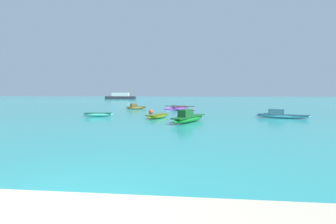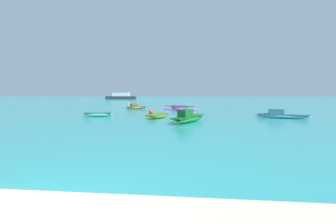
{
  "view_description": "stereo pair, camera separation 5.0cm",
  "coord_description": "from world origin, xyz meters",
  "px_view_note": "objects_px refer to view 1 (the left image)",
  "views": [
    {
      "loc": [
        2.47,
        -2.96,
        2.02
      ],
      "look_at": [
        0.54,
        17.42,
        0.25
      ],
      "focal_mm": 24.0,
      "sensor_mm": 36.0,
      "label": 1
    },
    {
      "loc": [
        2.52,
        -2.96,
        2.02
      ],
      "look_at": [
        0.54,
        17.42,
        0.25
      ],
      "focal_mm": 24.0,
      "sensor_mm": 36.0,
      "label": 2
    }
  ],
  "objects_px": {
    "moored_boat_3": "(158,116)",
    "mooring_buoy_0": "(151,112)",
    "moored_boat_5": "(282,115)",
    "moored_boat_0": "(188,118)",
    "moored_boat_2": "(136,107)",
    "moored_boat_4": "(179,108)",
    "moored_boat_1": "(98,114)",
    "distant_ferry": "(121,97)"
  },
  "relations": [
    {
      "from": "moored_boat_5",
      "to": "distant_ferry",
      "type": "distance_m",
      "value": 55.83
    },
    {
      "from": "moored_boat_1",
      "to": "moored_boat_2",
      "type": "height_order",
      "value": "moored_boat_2"
    },
    {
      "from": "moored_boat_1",
      "to": "moored_boat_4",
      "type": "height_order",
      "value": "moored_boat_4"
    },
    {
      "from": "moored_boat_2",
      "to": "moored_boat_1",
      "type": "bearing_deg",
      "value": -131.1
    },
    {
      "from": "moored_boat_2",
      "to": "distant_ferry",
      "type": "distance_m",
      "value": 42.25
    },
    {
      "from": "moored_boat_3",
      "to": "mooring_buoy_0",
      "type": "xyz_separation_m",
      "value": [
        -1.1,
        3.19,
        0.05
      ]
    },
    {
      "from": "moored_boat_4",
      "to": "moored_boat_2",
      "type": "bearing_deg",
      "value": 115.21
    },
    {
      "from": "moored_boat_5",
      "to": "distant_ferry",
      "type": "xyz_separation_m",
      "value": [
        -28.18,
        48.2,
        0.56
      ]
    },
    {
      "from": "moored_boat_1",
      "to": "moored_boat_4",
      "type": "distance_m",
      "value": 10.14
    },
    {
      "from": "mooring_buoy_0",
      "to": "distant_ferry",
      "type": "xyz_separation_m",
      "value": [
        -17.25,
        45.94,
        0.6
      ]
    },
    {
      "from": "moored_boat_4",
      "to": "distant_ferry",
      "type": "bearing_deg",
      "value": 62.69
    },
    {
      "from": "moored_boat_4",
      "to": "moored_boat_0",
      "type": "bearing_deg",
      "value": -137.21
    },
    {
      "from": "moored_boat_4",
      "to": "moored_boat_1",
      "type": "bearing_deg",
      "value": 177.54
    },
    {
      "from": "moored_boat_0",
      "to": "moored_boat_1",
      "type": "relative_size",
      "value": 1.54
    },
    {
      "from": "moored_boat_0",
      "to": "distant_ferry",
      "type": "height_order",
      "value": "distant_ferry"
    },
    {
      "from": "moored_boat_1",
      "to": "moored_boat_2",
      "type": "relative_size",
      "value": 1.01
    },
    {
      "from": "moored_boat_3",
      "to": "distant_ferry",
      "type": "bearing_deg",
      "value": 45.2
    },
    {
      "from": "moored_boat_1",
      "to": "distant_ferry",
      "type": "bearing_deg",
      "value": 95.56
    },
    {
      "from": "moored_boat_5",
      "to": "moored_boat_3",
      "type": "bearing_deg",
      "value": -158.05
    },
    {
      "from": "moored_boat_2",
      "to": "mooring_buoy_0",
      "type": "relative_size",
      "value": 5.57
    },
    {
      "from": "moored_boat_2",
      "to": "moored_boat_3",
      "type": "relative_size",
      "value": 0.92
    },
    {
      "from": "moored_boat_4",
      "to": "moored_boat_5",
      "type": "distance_m",
      "value": 11.19
    },
    {
      "from": "moored_boat_0",
      "to": "moored_boat_3",
      "type": "distance_m",
      "value": 3.4
    },
    {
      "from": "moored_boat_1",
      "to": "mooring_buoy_0",
      "type": "bearing_deg",
      "value": 25.14
    },
    {
      "from": "mooring_buoy_0",
      "to": "distant_ferry",
      "type": "bearing_deg",
      "value": 110.58
    },
    {
      "from": "moored_boat_2",
      "to": "moored_boat_4",
      "type": "relative_size",
      "value": 0.61
    },
    {
      "from": "distant_ferry",
      "to": "moored_boat_5",
      "type": "bearing_deg",
      "value": -59.69
    },
    {
      "from": "moored_boat_2",
      "to": "moored_boat_5",
      "type": "bearing_deg",
      "value": -65.83
    },
    {
      "from": "moored_boat_4",
      "to": "moored_boat_5",
      "type": "xyz_separation_m",
      "value": [
        8.47,
        -7.32,
        0.03
      ]
    },
    {
      "from": "moored_boat_2",
      "to": "moored_boat_4",
      "type": "bearing_deg",
      "value": -46.23
    },
    {
      "from": "moored_boat_1",
      "to": "moored_boat_3",
      "type": "height_order",
      "value": "moored_boat_1"
    },
    {
      "from": "moored_boat_5",
      "to": "mooring_buoy_0",
      "type": "xyz_separation_m",
      "value": [
        -10.92,
        2.26,
        -0.03
      ]
    },
    {
      "from": "moored_boat_5",
      "to": "mooring_buoy_0",
      "type": "height_order",
      "value": "moored_boat_5"
    },
    {
      "from": "distant_ferry",
      "to": "mooring_buoy_0",
      "type": "bearing_deg",
      "value": -69.42
    },
    {
      "from": "moored_boat_3",
      "to": "distant_ferry",
      "type": "xyz_separation_m",
      "value": [
        -18.35,
        49.13,
        0.64
      ]
    },
    {
      "from": "moored_boat_2",
      "to": "moored_boat_5",
      "type": "height_order",
      "value": "moored_boat_5"
    },
    {
      "from": "moored_boat_4",
      "to": "mooring_buoy_0",
      "type": "xyz_separation_m",
      "value": [
        -2.46,
        -5.07,
        -0.01
      ]
    },
    {
      "from": "moored_boat_0",
      "to": "mooring_buoy_0",
      "type": "height_order",
      "value": "moored_boat_0"
    },
    {
      "from": "moored_boat_0",
      "to": "moored_boat_2",
      "type": "relative_size",
      "value": 1.55
    },
    {
      "from": "moored_boat_2",
      "to": "distant_ferry",
      "type": "height_order",
      "value": "distant_ferry"
    },
    {
      "from": "moored_boat_0",
      "to": "moored_boat_4",
      "type": "distance_m",
      "value": 10.68
    },
    {
      "from": "moored_boat_0",
      "to": "moored_boat_1",
      "type": "bearing_deg",
      "value": 97.74
    }
  ]
}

